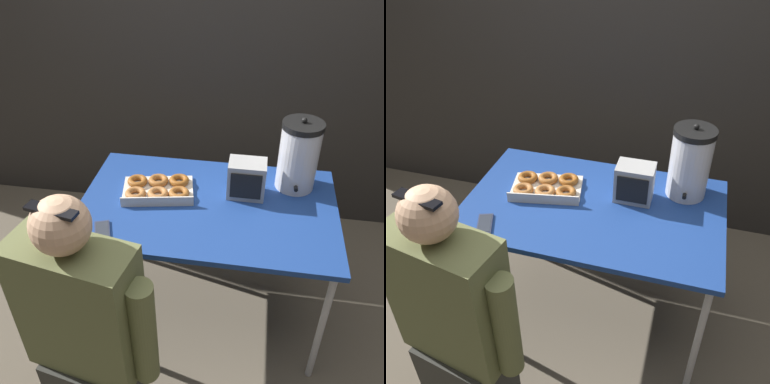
{
  "view_description": "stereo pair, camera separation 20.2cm",
  "coord_description": "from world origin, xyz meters",
  "views": [
    {
      "loc": [
        0.19,
        -1.62,
        1.98
      ],
      "look_at": [
        -0.08,
        0.0,
        0.8
      ],
      "focal_mm": 40.0,
      "sensor_mm": 36.0,
      "label": 1
    },
    {
      "loc": [
        0.39,
        -1.58,
        1.98
      ],
      "look_at": [
        -0.08,
        0.0,
        0.8
      ],
      "focal_mm": 40.0,
      "sensor_mm": 36.0,
      "label": 2
    }
  ],
  "objects": [
    {
      "name": "folding_table",
      "position": [
        0.0,
        0.0,
        0.69
      ],
      "size": [
        1.23,
        0.77,
        0.74
      ],
      "color": "navy",
      "rests_on": "ground"
    },
    {
      "name": "person_seated",
      "position": [
        -0.38,
        -0.68,
        0.57
      ],
      "size": [
        0.6,
        0.31,
        1.22
      ],
      "rotation": [
        0.0,
        0.0,
        2.96
      ],
      "color": "#33332D",
      "rests_on": "ground"
    },
    {
      "name": "space_heater",
      "position": [
        0.17,
        0.11,
        0.83
      ],
      "size": [
        0.18,
        0.14,
        0.18
      ],
      "color": "#9E9E9E",
      "rests_on": "folding_table"
    },
    {
      "name": "back_wall",
      "position": [
        0.0,
        1.0,
        1.22
      ],
      "size": [
        6.0,
        0.11,
        2.43
      ],
      "color": "#282623",
      "rests_on": "ground"
    },
    {
      "name": "donut_box",
      "position": [
        -0.26,
        0.05,
        0.76
      ],
      "size": [
        0.38,
        0.3,
        0.05
      ],
      "rotation": [
        0.0,
        0.0,
        0.19
      ],
      "color": "beige",
      "rests_on": "folding_table"
    },
    {
      "name": "coffee_urn",
      "position": [
        0.41,
        0.22,
        0.92
      ],
      "size": [
        0.2,
        0.22,
        0.38
      ],
      "color": "silver",
      "rests_on": "folding_table"
    },
    {
      "name": "cell_phone",
      "position": [
        -0.43,
        -0.28,
        0.75
      ],
      "size": [
        0.11,
        0.15,
        0.01
      ],
      "rotation": [
        0.0,
        0.0,
        0.36
      ],
      "color": "#2D334C",
      "rests_on": "folding_table"
    },
    {
      "name": "ground_plane",
      "position": [
        0.0,
        0.0,
        0.0
      ],
      "size": [
        12.0,
        12.0,
        0.0
      ],
      "primitive_type": "plane",
      "color": "brown"
    }
  ]
}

